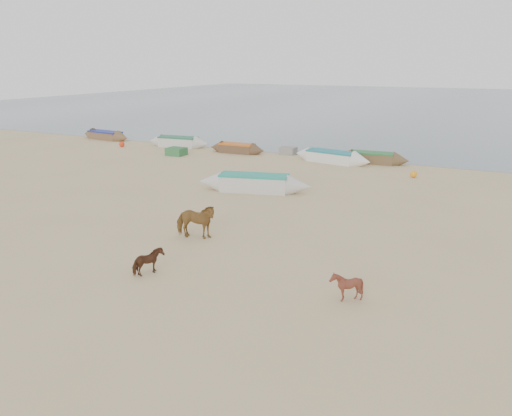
{
  "coord_description": "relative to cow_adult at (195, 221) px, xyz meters",
  "views": [
    {
      "loc": [
        9.36,
        -14.61,
        7.1
      ],
      "look_at": [
        0.0,
        4.0,
        1.0
      ],
      "focal_mm": 35.0,
      "sensor_mm": 36.0,
      "label": 1
    }
  ],
  "objects": [
    {
      "name": "waterline_canoes",
      "position": [
        0.14,
        19.01,
        -0.33
      ],
      "size": [
        55.0,
        3.59,
        0.9
      ],
      "color": "brown",
      "rests_on": "ground"
    },
    {
      "name": "cow_adult",
      "position": [
        0.0,
        0.0,
        0.0
      ],
      "size": [
        1.93,
        1.25,
        1.5
      ],
      "primitive_type": "imported",
      "rotation": [
        0.0,
        0.0,
        1.84
      ],
      "color": "brown",
      "rests_on": "ground"
    },
    {
      "name": "beach_clutter",
      "position": [
        5.57,
        17.71,
        -0.45
      ],
      "size": [
        43.23,
        5.56,
        0.64
      ],
      "color": "#306A3B",
      "rests_on": "ground"
    },
    {
      "name": "calf_front",
      "position": [
        7.3,
        -2.69,
        -0.27
      ],
      "size": [
        0.93,
        0.84,
        0.96
      ],
      "primitive_type": "imported",
      "rotation": [
        0.0,
        0.0,
        -1.65
      ],
      "color": "#5E2A1D",
      "rests_on": "ground"
    },
    {
      "name": "sea",
      "position": [
        1.76,
        80.12,
        -0.74
      ],
      "size": [
        160.0,
        160.0,
        0.0
      ],
      "primitive_type": "plane",
      "color": "slate",
      "rests_on": "ground"
    },
    {
      "name": "calf_right",
      "position": [
        0.63,
        -3.87,
        -0.29
      ],
      "size": [
        0.82,
        0.95,
        0.93
      ],
      "primitive_type": "imported",
      "rotation": [
        0.0,
        0.0,
        1.61
      ],
      "color": "#4D2A18",
      "rests_on": "ground"
    },
    {
      "name": "ground",
      "position": [
        1.76,
        -1.88,
        -0.75
      ],
      "size": [
        140.0,
        140.0,
        0.0
      ],
      "primitive_type": "plane",
      "color": "tan",
      "rests_on": "ground"
    },
    {
      "name": "near_canoe",
      "position": [
        -1.4,
        8.12,
        -0.25
      ],
      "size": [
        6.66,
        2.84,
        1.01
      ],
      "primitive_type": null,
      "rotation": [
        0.0,
        0.0,
        0.25
      ],
      "color": "beige",
      "rests_on": "ground"
    }
  ]
}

